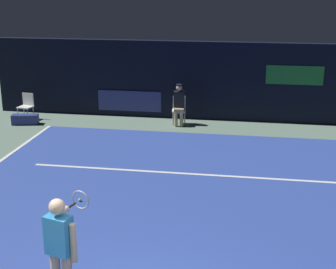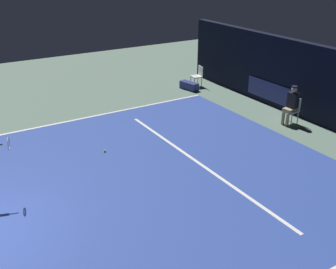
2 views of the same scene
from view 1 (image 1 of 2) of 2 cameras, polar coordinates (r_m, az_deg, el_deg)
ground_plane at (r=10.57m, az=0.33°, el=-8.11°), size 29.00×29.00×0.00m
court_surface at (r=10.57m, az=0.33°, el=-8.08°), size 9.68×10.45×0.01m
line_service at (r=12.23m, az=1.69°, el=-4.44°), size 7.55×0.10×0.01m
back_wall at (r=16.85m, az=4.13°, el=6.09°), size 14.48×0.33×2.60m
tennis_player at (r=7.22m, az=-12.05°, el=-12.46°), size 0.51×1.03×1.73m
line_judge_on_chair at (r=16.21m, az=1.26°, el=3.48°), size 0.48×0.56×1.32m
courtside_chair_near at (r=17.53m, az=-15.77°, el=3.26°), size 0.50×0.48×0.88m
tennis_ball at (r=10.90m, az=-9.98°, el=-7.32°), size 0.07×0.07×0.07m
equipment_bag at (r=17.02m, az=-15.90°, el=1.66°), size 0.89×0.49×0.32m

